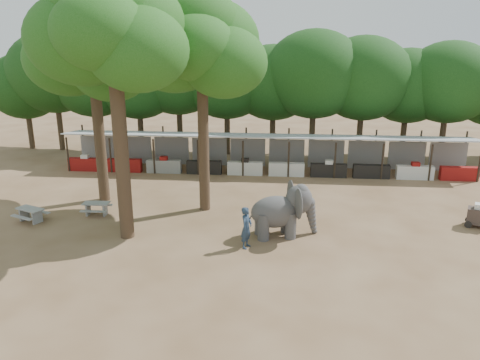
# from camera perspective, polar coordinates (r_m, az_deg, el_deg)

# --- Properties ---
(ground) EXTENTS (100.00, 100.00, 0.00)m
(ground) POSITION_cam_1_polar(r_m,az_deg,el_deg) (19.70, 1.56, -9.87)
(ground) COLOR brown
(ground) RESTS_ON ground
(vendor_stalls) EXTENTS (28.00, 2.99, 2.80)m
(vendor_stalls) POSITION_cam_1_polar(r_m,az_deg,el_deg) (32.35, 3.23, 3.06)
(vendor_stalls) COLOR #A2A5AA
(vendor_stalls) RESTS_ON ground
(yard_tree_left) EXTENTS (7.10, 6.90, 11.02)m
(yard_tree_left) POSITION_cam_1_polar(r_m,az_deg,el_deg) (26.81, -17.72, 14.66)
(yard_tree_left) COLOR #332316
(yard_tree_left) RESTS_ON ground
(yard_tree_center) EXTENTS (7.10, 6.90, 12.04)m
(yard_tree_center) POSITION_cam_1_polar(r_m,az_deg,el_deg) (21.06, -15.50, 17.22)
(yard_tree_center) COLOR #332316
(yard_tree_center) RESTS_ON ground
(yard_tree_back) EXTENTS (7.10, 6.90, 11.36)m
(yard_tree_back) POSITION_cam_1_polar(r_m,az_deg,el_deg) (24.15, -4.98, 16.02)
(yard_tree_back) COLOR #332316
(yard_tree_back) RESTS_ON ground
(backdrop_trees) EXTENTS (46.46, 5.95, 8.33)m
(backdrop_trees) POSITION_cam_1_polar(r_m,az_deg,el_deg) (36.74, 3.67, 11.55)
(backdrop_trees) COLOR #332316
(backdrop_trees) RESTS_ON ground
(elephant) EXTENTS (3.35, 2.46, 2.49)m
(elephant) POSITION_cam_1_polar(r_m,az_deg,el_deg) (21.75, 5.34, -3.73)
(elephant) COLOR #3D3B3B
(elephant) RESTS_ON ground
(handler) EXTENTS (0.65, 0.79, 1.88)m
(handler) POSITION_cam_1_polar(r_m,az_deg,el_deg) (20.55, 0.79, -5.82)
(handler) COLOR #26384C
(handler) RESTS_ON ground
(picnic_table_near) EXTENTS (1.80, 1.73, 0.71)m
(picnic_table_near) POSITION_cam_1_polar(r_m,az_deg,el_deg) (25.82, -24.18, -3.68)
(picnic_table_near) COLOR gray
(picnic_table_near) RESTS_ON ground
(picnic_table_far) EXTENTS (1.41, 1.28, 0.68)m
(picnic_table_far) POSITION_cam_1_polar(r_m,az_deg,el_deg) (25.57, -17.10, -3.15)
(picnic_table_far) COLOR gray
(picnic_table_far) RESTS_ON ground
(cart_front) EXTENTS (1.43, 1.20, 1.19)m
(cart_front) POSITION_cam_1_polar(r_m,az_deg,el_deg) (25.67, 27.18, -3.90)
(cart_front) COLOR #322621
(cart_front) RESTS_ON ground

